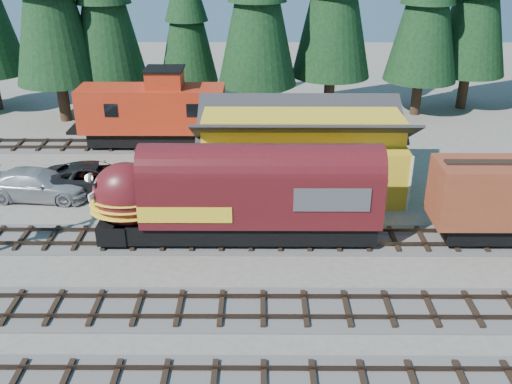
{
  "coord_description": "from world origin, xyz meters",
  "views": [
    {
      "loc": [
        -2.6,
        -22.02,
        15.03
      ],
      "look_at": [
        -2.73,
        4.0,
        2.82
      ],
      "focal_mm": 40.0,
      "sensor_mm": 36.0,
      "label": 1
    }
  ],
  "objects_px": {
    "depot": "(301,145)",
    "caboose": "(153,112)",
    "pickup_truck_a": "(95,178)",
    "pickup_truck_b": "(38,184)",
    "locomotive": "(230,200)"
  },
  "relations": [
    {
      "from": "depot",
      "to": "caboose",
      "type": "height_order",
      "value": "caboose"
    },
    {
      "from": "depot",
      "to": "pickup_truck_a",
      "type": "relative_size",
      "value": 1.95
    },
    {
      "from": "depot",
      "to": "locomotive",
      "type": "bearing_deg",
      "value": -121.85
    },
    {
      "from": "caboose",
      "to": "pickup_truck_a",
      "type": "bearing_deg",
      "value": -107.01
    },
    {
      "from": "depot",
      "to": "pickup_truck_a",
      "type": "distance_m",
      "value": 12.86
    },
    {
      "from": "caboose",
      "to": "pickup_truck_a",
      "type": "distance_m",
      "value": 8.43
    },
    {
      "from": "depot",
      "to": "caboose",
      "type": "distance_m",
      "value": 12.73
    },
    {
      "from": "locomotive",
      "to": "pickup_truck_a",
      "type": "bearing_deg",
      "value": 144.75
    },
    {
      "from": "locomotive",
      "to": "caboose",
      "type": "relative_size",
      "value": 1.42
    },
    {
      "from": "locomotive",
      "to": "caboose",
      "type": "bearing_deg",
      "value": 114.03
    },
    {
      "from": "depot",
      "to": "locomotive",
      "type": "height_order",
      "value": "depot"
    },
    {
      "from": "depot",
      "to": "pickup_truck_b",
      "type": "bearing_deg",
      "value": -174.94
    },
    {
      "from": "pickup_truck_a",
      "to": "pickup_truck_b",
      "type": "height_order",
      "value": "pickup_truck_a"
    },
    {
      "from": "depot",
      "to": "caboose",
      "type": "relative_size",
      "value": 1.22
    },
    {
      "from": "pickup_truck_a",
      "to": "pickup_truck_b",
      "type": "distance_m",
      "value": 3.34
    }
  ]
}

